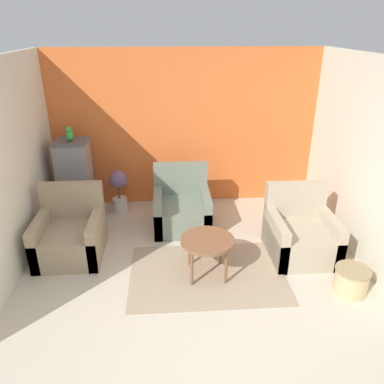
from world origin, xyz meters
name	(u,v)px	position (x,y,z in m)	size (l,w,h in m)	color
ground_plane	(204,343)	(0.00, 0.00, 0.00)	(20.00, 20.00, 0.00)	beige
wall_back_accent	(185,129)	(0.00, 3.24, 1.25)	(4.35, 0.06, 2.50)	orange
wall_left	(11,168)	(-2.14, 1.61, 1.25)	(0.06, 3.21, 2.50)	beige
wall_right	(363,160)	(2.14, 1.61, 1.25)	(0.06, 3.21, 2.50)	beige
area_rug	(207,274)	(0.14, 1.08, 0.01)	(1.87, 1.30, 0.01)	gray
coffee_table	(207,243)	(0.14, 1.08, 0.45)	(0.64, 0.64, 0.50)	brown
armchair_left	(71,235)	(-1.59, 1.66, 0.28)	(0.81, 0.86, 0.89)	#9E896B
armchair_right	(300,235)	(1.41, 1.46, 0.28)	(0.81, 0.86, 0.89)	tan
armchair_middle	(182,209)	(-0.10, 2.34, 0.28)	(0.81, 0.86, 0.89)	slate
birdcage	(76,181)	(-1.71, 2.76, 0.60)	(0.56, 0.56, 1.23)	#555559
parrot	(69,134)	(-1.71, 2.76, 1.34)	(0.10, 0.19, 0.23)	green
potted_plant	(119,188)	(-1.08, 2.84, 0.43)	(0.31, 0.28, 0.71)	beige
wicker_basket	(351,280)	(1.74, 0.65, 0.16)	(0.39, 0.39, 0.30)	tan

